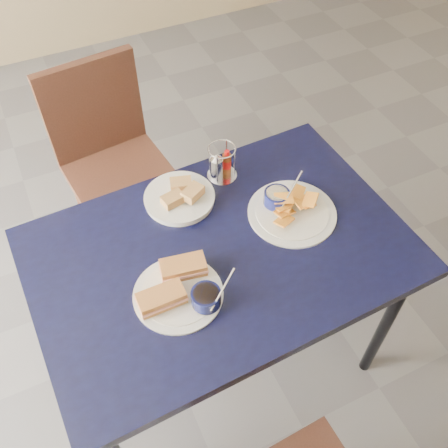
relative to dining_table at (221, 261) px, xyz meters
name	(u,v)px	position (x,y,z in m)	size (l,w,h in m)	color
ground	(234,304)	(0.15, 0.19, -0.68)	(6.00, 6.00, 0.00)	#59585E
dining_table	(221,261)	(0.00, 0.00, 0.00)	(1.25, 0.86, 0.75)	black
chair_far	(111,149)	(-0.15, 0.87, -0.15)	(0.48, 0.47, 0.93)	black
sandwich_plate	(181,289)	(-0.18, -0.10, 0.09)	(0.30, 0.28, 0.12)	white
plantain_plate	(288,207)	(0.28, 0.05, 0.08)	(0.31, 0.31, 0.12)	white
bread_basket	(180,197)	(-0.04, 0.26, 0.08)	(0.25, 0.25, 0.07)	white
condiment_caddy	(221,165)	(0.14, 0.31, 0.12)	(0.11, 0.11, 0.14)	silver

